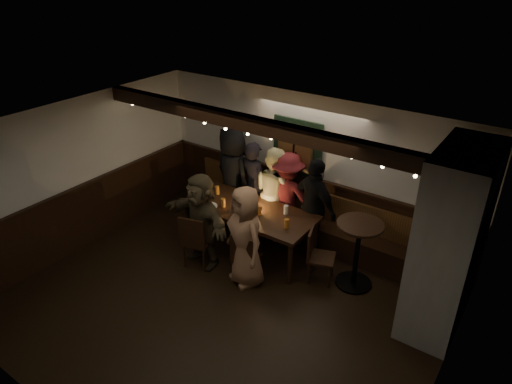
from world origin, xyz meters
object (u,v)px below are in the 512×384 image
Objects in this scene: person_f at (201,220)px; person_d at (287,196)px; person_b at (253,185)px; high_top at (358,247)px; person_a at (233,175)px; chair_near_left at (195,239)px; person_e at (314,207)px; chair_near_right at (244,255)px; chair_end at (316,252)px; person_c at (275,192)px; dining_table at (249,212)px; person_g at (246,237)px.

person_d is at bearing 75.91° from person_f.
person_f is at bearing 97.53° from person_b.
person_d is at bearing 159.96° from high_top.
person_a is at bearing 119.23° from person_f.
chair_near_left is 0.57× the size of person_b.
person_e reaches higher than person_f.
chair_near_right is 0.94× the size of chair_end.
high_top is (0.56, 0.24, 0.19)m from chair_end.
chair_near_right is 1.49m from person_e.
person_b is at bearing 166.44° from high_top.
high_top is at bearing 174.21° from person_b.
person_d reaches higher than person_f.
person_b reaches higher than chair_end.
person_c is at bearing 73.22° from chair_near_left.
chair_end is at bearing -2.75° from dining_table.
person_f is (-1.76, -0.66, 0.30)m from chair_end.
person_f is at bearing 52.92° from person_d.
chair_near_right is (0.87, 0.15, -0.06)m from chair_near_left.
chair_near_left is 1.82m from person_d.
dining_table reaches higher than chair_near_left.
person_g is at bearing 128.95° from person_b.
person_f reaches higher than dining_table.
high_top is 0.65× the size of person_e.
person_a is 1.14× the size of person_g.
dining_table is at bearing 56.50° from person_e.
person_f is (0.44, -1.41, -0.13)m from person_a.
dining_table is 1.41× the size of person_f.
chair_end is (1.77, 0.82, -0.03)m from chair_near_left.
person_f is (-0.43, -0.72, 0.06)m from dining_table.
high_top is 0.69× the size of person_f.
chair_near_right is at bearing 10.95° from person_f.
dining_table is 0.73m from person_c.
chair_near_right is at bearing -59.64° from dining_table.
person_e is 1.89m from person_f.
high_top is at bearing 22.67° from chair_end.
dining_table is at bearing 120.36° from chair_near_right.
person_a reaches higher than chair_end.
person_g is (1.33, -1.42, -0.12)m from person_a.
chair_end is 1.95m from person_b.
chair_end is 1.54m from person_c.
person_g is (-0.87, -0.66, 0.32)m from chair_end.
person_b is 1.70m from person_g.
person_c reaches higher than chair_end.
high_top is (1.89, 0.17, -0.05)m from dining_table.
chair_near_right is 0.49× the size of person_e.
person_a is 1.15× the size of person_d.
person_a is at bearing 12.57° from person_b.
person_f is at bearing 125.39° from person_a.
person_c reaches higher than person_d.
person_b and person_c have the same top height.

